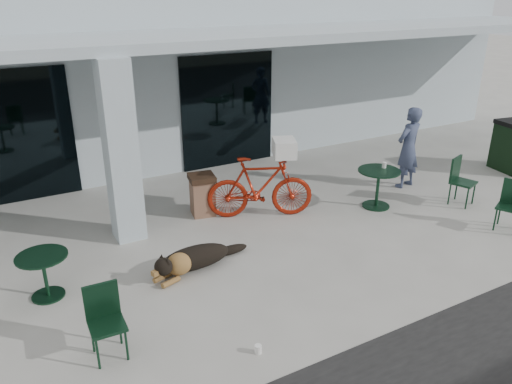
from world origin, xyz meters
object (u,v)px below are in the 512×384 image
cafe_chair_far_a (464,182)px  trash_receptacle (202,195)px  cafe_table_far (378,188)px  person (408,148)px  cafe_chair_far_b (510,207)px  bicycle (260,187)px  cafe_chair_near (107,324)px  dog (195,256)px  cafe_table_near (45,276)px

cafe_chair_far_a → trash_receptacle: (-4.80, 2.12, -0.08)m
cafe_table_far → person: person is taller
cafe_table_far → cafe_chair_far_b: bearing=-55.0°
cafe_table_far → person: (1.32, 0.56, 0.50)m
bicycle → cafe_table_far: size_ratio=2.41×
trash_receptacle → person: bearing=-10.2°
bicycle → cafe_chair_far_b: size_ratio=2.20×
cafe_chair_near → person: (7.13, 2.38, 0.44)m
cafe_table_far → cafe_chair_far_b: 2.39m
dog → cafe_chair_far_a: cafe_chair_far_a is taller
cafe_chair_near → trash_receptacle: size_ratio=1.12×
person → cafe_chair_near: bearing=7.8°
dog → cafe_table_near: (-2.16, 0.32, 0.12)m
bicycle → cafe_table_near: size_ratio=2.83×
cafe_table_near → cafe_chair_far_a: cafe_chair_far_a is taller
dog → cafe_chair_near: (-1.69, -1.37, 0.24)m
cafe_chair_near → cafe_chair_far_b: 7.19m
dog → cafe_chair_near: size_ratio=1.44×
bicycle → cafe_table_near: 4.11m
dog → person: person is taller
cafe_chair_far_b → bicycle: bearing=-150.7°
cafe_table_far → trash_receptacle: bearing=156.8°
dog → cafe_chair_far_b: bearing=-33.2°
bicycle → cafe_table_far: 2.41m
trash_receptacle → cafe_table_far: bearing=-23.2°
cafe_table_near → cafe_chair_far_a: (7.88, -0.62, 0.15)m
cafe_chair_far_b → person: bearing=157.0°
cafe_table_near → bicycle: bearing=12.4°
bicycle → dog: bicycle is taller
cafe_table_far → trash_receptacle: (-3.21, 1.37, 0.01)m
dog → cafe_chair_far_a: (5.72, -0.30, 0.27)m
cafe_chair_near → trash_receptacle: cafe_chair_near is taller
person → cafe_chair_far_b: bearing=80.5°
cafe_table_far → cafe_chair_far_a: 1.76m
cafe_table_far → cafe_table_near: bearing=-178.8°
bicycle → cafe_table_near: bearing=125.7°
dog → cafe_chair_far_a: bearing=-20.9°
dog → cafe_table_near: cafe_table_near is taller
cafe_table_near → cafe_chair_near: cafe_chair_near is taller
cafe_table_near → cafe_chair_far_b: bearing=-13.4°
cafe_chair_near → person: size_ratio=0.51×
cafe_chair_near → cafe_table_far: 6.10m
bicycle → person: size_ratio=1.13×
cafe_table_far → dog: bearing=-173.7°
bicycle → cafe_table_far: bicycle is taller
cafe_chair_far_a → cafe_chair_near: bearing=169.4°
cafe_table_near → cafe_chair_near: size_ratio=0.78×
bicycle → cafe_table_far: (2.28, -0.75, -0.21)m
dog → person: size_ratio=0.73×
cafe_chair_near → cafe_table_far: (5.82, 1.83, -0.06)m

